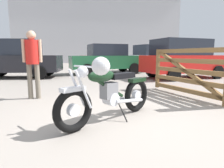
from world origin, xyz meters
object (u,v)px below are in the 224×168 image
(bystander, at_px, (32,58))
(dark_sedan_left, at_px, (103,57))
(blue_hatchback_right, at_px, (158,57))
(silver_sedan_mid, at_px, (16,58))
(pale_sedan_back, at_px, (183,58))
(timber_gate, at_px, (195,70))
(red_hatchback_near, at_px, (107,59))
(vintage_motorcycle, at_px, (109,92))

(bystander, xyz_separation_m, dark_sedan_left, (4.50, 12.46, -0.10))
(bystander, distance_m, blue_hatchback_right, 10.22)
(silver_sedan_mid, distance_m, dark_sedan_left, 9.48)
(pale_sedan_back, height_order, blue_hatchback_right, pale_sedan_back)
(dark_sedan_left, bearing_deg, bystander, 80.59)
(timber_gate, xyz_separation_m, pale_sedan_back, (2.29, 3.79, 0.21))
(silver_sedan_mid, relative_size, red_hatchback_near, 0.96)
(blue_hatchback_right, bearing_deg, dark_sedan_left, -72.21)
(vintage_motorcycle, bearing_deg, bystander, -87.18)
(bystander, bearing_deg, silver_sedan_mid, 18.61)
(red_hatchback_near, distance_m, dark_sedan_left, 6.69)
(vintage_motorcycle, relative_size, blue_hatchback_right, 0.37)
(timber_gate, relative_size, silver_sedan_mid, 0.61)
(silver_sedan_mid, distance_m, blue_hatchback_right, 8.89)
(blue_hatchback_right, bearing_deg, vintage_motorcycle, 47.72)
(pale_sedan_back, distance_m, dark_sedan_left, 9.82)
(blue_hatchback_right, bearing_deg, bystander, 34.71)
(dark_sedan_left, height_order, blue_hatchback_right, dark_sedan_left)
(pale_sedan_back, bearing_deg, red_hatchback_near, 127.72)
(silver_sedan_mid, bearing_deg, vintage_motorcycle, -58.14)
(bystander, xyz_separation_m, silver_sedan_mid, (-1.35, 5.00, -0.10))
(pale_sedan_back, relative_size, blue_hatchback_right, 0.82)
(vintage_motorcycle, height_order, dark_sedan_left, dark_sedan_left)
(timber_gate, height_order, blue_hatchback_right, blue_hatchback_right)
(pale_sedan_back, bearing_deg, silver_sedan_mid, 158.36)
(timber_gate, distance_m, silver_sedan_mid, 7.97)
(vintage_motorcycle, height_order, blue_hatchback_right, blue_hatchback_right)
(red_hatchback_near, bearing_deg, pale_sedan_back, -51.04)
(bystander, xyz_separation_m, red_hatchback_near, (3.29, 5.88, -0.18))
(vintage_motorcycle, height_order, timber_gate, timber_gate)
(silver_sedan_mid, height_order, dark_sedan_left, same)
(vintage_motorcycle, bearing_deg, dark_sedan_left, -132.51)
(pale_sedan_back, height_order, red_hatchback_near, pale_sedan_back)
(pale_sedan_back, distance_m, silver_sedan_mid, 7.85)
(timber_gate, height_order, red_hatchback_near, red_hatchback_near)
(bystander, relative_size, pale_sedan_back, 0.41)
(timber_gate, distance_m, blue_hatchback_right, 8.85)
(red_hatchback_near, bearing_deg, silver_sedan_mid, -173.28)
(vintage_motorcycle, bearing_deg, timber_gate, 173.45)
(timber_gate, bearing_deg, silver_sedan_mid, 31.40)
(dark_sedan_left, bearing_deg, silver_sedan_mid, 62.35)
(dark_sedan_left, bearing_deg, red_hatchback_near, 90.08)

